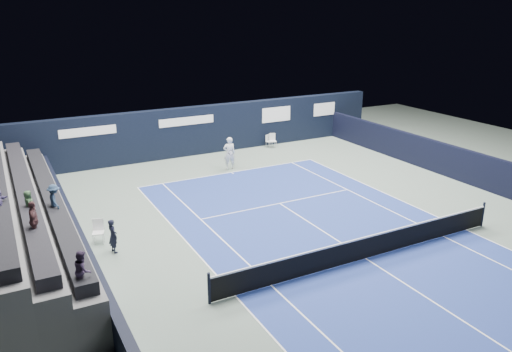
{
  "coord_description": "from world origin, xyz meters",
  "views": [
    {
      "loc": [
        -11.6,
        -12.93,
        8.97
      ],
      "look_at": [
        -0.86,
        7.23,
        1.3
      ],
      "focal_mm": 35.0,
      "sensor_mm": 36.0,
      "label": 1
    }
  ],
  "objects_px": {
    "folding_chair_back_a": "(268,140)",
    "tennis_player": "(229,153)",
    "line_judge_chair": "(98,229)",
    "tennis_net": "(367,247)",
    "folding_chair_back_b": "(273,139)"
  },
  "relations": [
    {
      "from": "folding_chair_back_a",
      "to": "line_judge_chair",
      "type": "relative_size",
      "value": 0.85
    },
    {
      "from": "tennis_net",
      "to": "folding_chair_back_a",
      "type": "bearing_deg",
      "value": 73.56
    },
    {
      "from": "folding_chair_back_a",
      "to": "tennis_net",
      "type": "height_order",
      "value": "tennis_net"
    },
    {
      "from": "folding_chair_back_b",
      "to": "line_judge_chair",
      "type": "relative_size",
      "value": 0.97
    },
    {
      "from": "line_judge_chair",
      "to": "tennis_net",
      "type": "relative_size",
      "value": 0.08
    },
    {
      "from": "folding_chair_back_a",
      "to": "folding_chair_back_b",
      "type": "relative_size",
      "value": 0.88
    },
    {
      "from": "line_judge_chair",
      "to": "folding_chair_back_a",
      "type": "bearing_deg",
      "value": 54.12
    },
    {
      "from": "folding_chair_back_b",
      "to": "line_judge_chair",
      "type": "bearing_deg",
      "value": -130.26
    },
    {
      "from": "folding_chair_back_b",
      "to": "tennis_net",
      "type": "distance_m",
      "value": 16.31
    },
    {
      "from": "line_judge_chair",
      "to": "tennis_player",
      "type": "height_order",
      "value": "tennis_player"
    },
    {
      "from": "tennis_net",
      "to": "tennis_player",
      "type": "relative_size",
      "value": 6.69
    },
    {
      "from": "folding_chair_back_a",
      "to": "line_judge_chair",
      "type": "height_order",
      "value": "line_judge_chair"
    },
    {
      "from": "tennis_player",
      "to": "tennis_net",
      "type": "bearing_deg",
      "value": -90.96
    },
    {
      "from": "line_judge_chair",
      "to": "tennis_player",
      "type": "bearing_deg",
      "value": 54.05
    },
    {
      "from": "folding_chair_back_a",
      "to": "tennis_player",
      "type": "bearing_deg",
      "value": -168.83
    }
  ]
}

